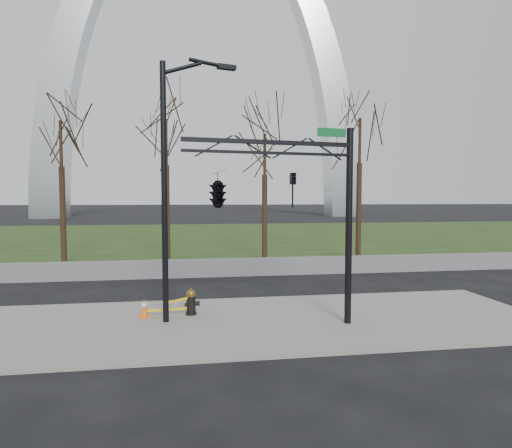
{
  "coord_description": "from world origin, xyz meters",
  "views": [
    {
      "loc": [
        -2.15,
        -12.76,
        3.91
      ],
      "look_at": [
        0.08,
        2.0,
        2.99
      ],
      "focal_mm": 29.39,
      "sensor_mm": 36.0,
      "label": 1
    }
  ],
  "objects": [
    {
      "name": "grass_strip",
      "position": [
        0.0,
        30.0,
        0.03
      ],
      "size": [
        120.0,
        40.0,
        0.06
      ],
      "primitive_type": "cube",
      "color": "#1E3011",
      "rests_on": "ground"
    },
    {
      "name": "ground",
      "position": [
        0.0,
        0.0,
        0.0
      ],
      "size": [
        500.0,
        500.0,
        0.0
      ],
      "primitive_type": "plane",
      "color": "black",
      "rests_on": "ground"
    },
    {
      "name": "guardrail",
      "position": [
        0.0,
        8.0,
        0.45
      ],
      "size": [
        60.0,
        0.3,
        0.9
      ],
      "primitive_type": "cube",
      "color": "#59595B",
      "rests_on": "ground"
    },
    {
      "name": "traffic_cone",
      "position": [
        -3.72,
        0.83,
        0.4
      ],
      "size": [
        0.36,
        0.36,
        0.6
      ],
      "rotation": [
        0.0,
        0.0,
        0.18
      ],
      "color": "#EE5E0C",
      "rests_on": "sidewalk"
    },
    {
      "name": "caution_tape",
      "position": [
        -2.83,
        0.77,
        0.46
      ],
      "size": [
        1.48,
        0.69,
        0.45
      ],
      "color": "yellow",
      "rests_on": "ground"
    },
    {
      "name": "traffic_signal_mast",
      "position": [
        -0.7,
        -1.06,
        4.15
      ],
      "size": [
        5.07,
        2.53,
        6.0
      ],
      "rotation": [
        0.0,
        0.0,
        0.11
      ],
      "color": "black",
      "rests_on": "ground"
    },
    {
      "name": "street_light",
      "position": [
        -2.78,
        0.31,
        4.69
      ],
      "size": [
        2.36,
        0.73,
        8.21
      ],
      "rotation": [
        0.0,
        0.0,
        0.23
      ],
      "color": "black",
      "rests_on": "ground"
    },
    {
      "name": "fire_hydrant",
      "position": [
        -2.22,
        0.95,
        0.5
      ],
      "size": [
        0.54,
        0.35,
        0.88
      ],
      "rotation": [
        0.0,
        0.0,
        -0.05
      ],
      "color": "black",
      "rests_on": "sidewalk"
    },
    {
      "name": "gateway_arch",
      "position": [
        0.0,
        75.0,
        32.5
      ],
      "size": [
        66.0,
        6.0,
        65.0
      ],
      "primitive_type": null,
      "color": "silver",
      "rests_on": "ground"
    },
    {
      "name": "sidewalk",
      "position": [
        0.0,
        0.0,
        0.05
      ],
      "size": [
        18.0,
        6.0,
        0.1
      ],
      "primitive_type": "cube",
      "color": "slate",
      "rests_on": "ground"
    },
    {
      "name": "tree_row",
      "position": [
        -6.54,
        12.0,
        4.8
      ],
      "size": [
        32.91,
        4.0,
        9.61
      ],
      "color": "black",
      "rests_on": "ground"
    }
  ]
}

